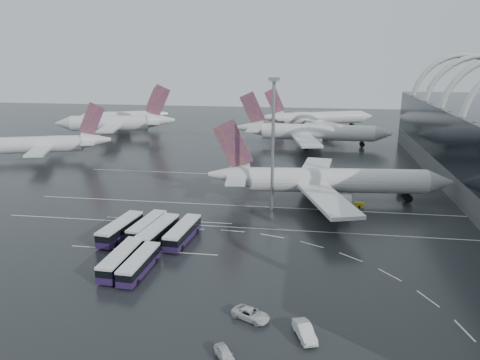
# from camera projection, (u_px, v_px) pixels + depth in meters

# --- Properties ---
(ground) EXTENTS (420.00, 420.00, 0.00)m
(ground) POSITION_uv_depth(u_px,v_px,m) (279.00, 226.00, 98.16)
(ground) COLOR black
(ground) RESTS_ON ground
(lane_marking_near) EXTENTS (120.00, 0.25, 0.01)m
(lane_marking_near) POSITION_uv_depth(u_px,v_px,m) (278.00, 230.00, 96.25)
(lane_marking_near) COLOR silver
(lane_marking_near) RESTS_ON ground
(lane_marking_mid) EXTENTS (120.00, 0.25, 0.01)m
(lane_marking_mid) POSITION_uv_depth(u_px,v_px,m) (282.00, 208.00, 109.59)
(lane_marking_mid) COLOR silver
(lane_marking_mid) RESTS_ON ground
(lane_marking_far) EXTENTS (120.00, 0.25, 0.01)m
(lane_marking_far) POSITION_uv_depth(u_px,v_px,m) (288.00, 177.00, 136.27)
(lane_marking_far) COLOR silver
(lane_marking_far) RESTS_ON ground
(bus_bay_line_south) EXTENTS (28.00, 0.25, 0.01)m
(bus_bay_line_south) POSITION_uv_depth(u_px,v_px,m) (143.00, 250.00, 86.30)
(bus_bay_line_south) COLOR silver
(bus_bay_line_south) RESTS_ON ground
(bus_bay_line_north) EXTENTS (28.00, 0.25, 0.01)m
(bus_bay_line_north) POSITION_uv_depth(u_px,v_px,m) (169.00, 220.00, 101.54)
(bus_bay_line_north) COLOR silver
(bus_bay_line_north) RESTS_ON ground
(airliner_main) EXTENTS (59.07, 51.59, 19.99)m
(airliner_main) POSITION_uv_depth(u_px,v_px,m) (325.00, 181.00, 113.42)
(airliner_main) COLOR silver
(airliner_main) RESTS_ON ground
(airliner_gate_b) EXTENTS (58.85, 53.11, 20.50)m
(airliner_gate_b) POSITION_uv_depth(u_px,v_px,m) (309.00, 132.00, 179.05)
(airliner_gate_b) COLOR silver
(airliner_gate_b) RESTS_ON ground
(airliner_gate_c) EXTENTS (52.98, 48.33, 19.57)m
(airliner_gate_c) POSITION_uv_depth(u_px,v_px,m) (316.00, 118.00, 217.08)
(airliner_gate_c) COLOR silver
(airliner_gate_c) RESTS_ON ground
(jet_remote_west) EXTENTS (42.58, 34.62, 18.86)m
(jet_remote_west) POSITION_uv_depth(u_px,v_px,m) (48.00, 144.00, 158.10)
(jet_remote_west) COLOR silver
(jet_remote_west) RESTS_ON ground
(jet_remote_mid) EXTENTS (50.49, 40.86, 22.00)m
(jet_remote_mid) POSITION_uv_depth(u_px,v_px,m) (118.00, 123.00, 197.98)
(jet_remote_mid) COLOR silver
(jet_remote_mid) RESTS_ON ground
(jet_remote_far) EXTENTS (41.87, 34.13, 18.82)m
(jet_remote_far) POSITION_uv_depth(u_px,v_px,m) (124.00, 117.00, 221.63)
(jet_remote_far) COLOR silver
(jet_remote_far) RESTS_ON ground
(bus_row_near_a) EXTENTS (4.75, 13.75, 3.32)m
(bus_row_near_a) POSITION_uv_depth(u_px,v_px,m) (120.00, 229.00, 91.76)
(bus_row_near_a) COLOR #1F1239
(bus_row_near_a) RESTS_ON ground
(bus_row_near_b) EXTENTS (4.36, 13.00, 3.14)m
(bus_row_near_b) POSITION_uv_depth(u_px,v_px,m) (147.00, 227.00, 93.14)
(bus_row_near_b) COLOR #1F1239
(bus_row_near_b) RESTS_ON ground
(bus_row_near_c) EXTENTS (4.84, 13.94, 3.36)m
(bus_row_near_c) POSITION_uv_depth(u_px,v_px,m) (158.00, 232.00, 90.00)
(bus_row_near_c) COLOR #1F1239
(bus_row_near_c) RESTS_ON ground
(bus_row_near_d) EXTENTS (4.25, 13.48, 3.26)m
(bus_row_near_d) POSITION_uv_depth(u_px,v_px,m) (183.00, 232.00, 90.05)
(bus_row_near_d) COLOR #1F1239
(bus_row_near_d) RESTS_ON ground
(bus_row_far_a) EXTENTS (3.49, 13.06, 3.19)m
(bus_row_far_a) POSITION_uv_depth(u_px,v_px,m) (121.00, 259.00, 78.57)
(bus_row_far_a) COLOR #1F1239
(bus_row_far_a) RESTS_ON ground
(bus_row_far_b) EXTENTS (3.44, 12.43, 3.03)m
(bus_row_far_b) POSITION_uv_depth(u_px,v_px,m) (139.00, 264.00, 77.16)
(bus_row_far_b) COLOR #1F1239
(bus_row_far_b) RESTS_ON ground
(van_curve_a) EXTENTS (5.96, 4.69, 1.50)m
(van_curve_a) POSITION_uv_depth(u_px,v_px,m) (251.00, 314.00, 64.16)
(van_curve_a) COLOR silver
(van_curve_a) RESTS_ON ground
(van_curve_b) EXTENTS (3.56, 4.36, 1.40)m
(van_curve_b) POSITION_uv_depth(u_px,v_px,m) (225.00, 354.00, 55.79)
(van_curve_b) COLOR silver
(van_curve_b) RESTS_ON ground
(van_curve_c) EXTENTS (3.56, 5.65, 1.76)m
(van_curve_c) POSITION_uv_depth(u_px,v_px,m) (305.00, 331.00, 60.04)
(van_curve_c) COLOR silver
(van_curve_c) RESTS_ON ground
(floodlight_mast) EXTENTS (2.30, 2.30, 30.03)m
(floodlight_mast) POSITION_uv_depth(u_px,v_px,m) (273.00, 129.00, 103.12)
(floodlight_mast) COLOR gray
(floodlight_mast) RESTS_ON ground
(gse_cart_belly_a) EXTENTS (2.19, 1.29, 1.19)m
(gse_cart_belly_a) POSITION_uv_depth(u_px,v_px,m) (359.00, 205.00, 109.91)
(gse_cart_belly_a) COLOR #A99816
(gse_cart_belly_a) RESTS_ON ground
(gse_cart_belly_c) EXTENTS (2.49, 1.47, 1.36)m
(gse_cart_belly_c) POSITION_uv_depth(u_px,v_px,m) (335.00, 195.00, 116.63)
(gse_cart_belly_c) COLOR #A99816
(gse_cart_belly_c) RESTS_ON ground
(gse_cart_belly_d) EXTENTS (2.49, 1.47, 1.36)m
(gse_cart_belly_d) POSITION_uv_depth(u_px,v_px,m) (402.00, 193.00, 118.32)
(gse_cart_belly_d) COLOR slate
(gse_cart_belly_d) RESTS_ON ground
(gse_cart_belly_e) EXTENTS (1.91, 1.13, 1.04)m
(gse_cart_belly_e) POSITION_uv_depth(u_px,v_px,m) (351.00, 186.00, 124.81)
(gse_cart_belly_e) COLOR #A99816
(gse_cart_belly_e) RESTS_ON ground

